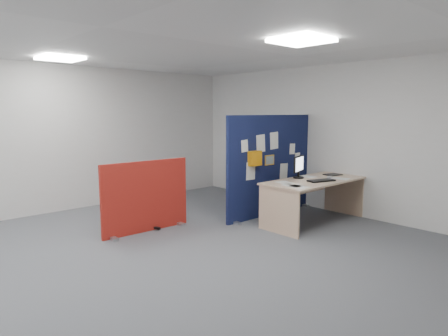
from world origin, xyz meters
TOP-DOWN VIEW (x-y plane):
  - floor at (0.00, 0.00)m, footprint 9.00×9.00m
  - ceiling at (0.00, 0.00)m, footprint 9.00×7.00m
  - wall_back at (0.00, 3.50)m, footprint 9.00×0.02m
  - wall_right at (4.50, 0.00)m, footprint 0.02×7.00m
  - ceiling_lights at (0.33, 0.67)m, footprint 4.10×4.10m
  - navy_divider at (3.47, 0.70)m, footprint 2.17×0.30m
  - main_desk at (3.58, -0.11)m, footprint 1.90×0.84m
  - monitor_main at (3.51, 0.12)m, footprint 0.42×0.18m
  - keyboard at (3.52, -0.32)m, footprint 0.48×0.30m
  - mouse at (3.91, -0.23)m, footprint 0.11×0.08m
  - paper_tray at (4.23, -0.08)m, footprint 0.32×0.27m
  - red_divider at (1.25, 1.31)m, footprint 1.47×0.30m
  - office_chair at (1.42, 1.49)m, footprint 0.62×0.63m
  - desk_papers at (3.29, -0.17)m, footprint 1.36×0.80m

SIDE VIEW (x-z plane):
  - floor at x=0.00m, z-range 0.00..0.00m
  - red_divider at x=1.25m, z-range -0.01..1.09m
  - office_chair at x=1.42m, z-range 0.07..1.02m
  - main_desk at x=3.58m, z-range 0.20..0.93m
  - desk_papers at x=3.29m, z-range 0.73..0.73m
  - paper_tray at x=4.23m, z-range 0.73..0.74m
  - keyboard at x=3.52m, z-range 0.73..0.75m
  - mouse at x=3.91m, z-range 0.73..0.76m
  - navy_divider at x=3.47m, z-range 0.00..1.79m
  - monitor_main at x=3.51m, z-range 0.75..1.13m
  - wall_back at x=0.00m, z-range 0.00..2.70m
  - wall_right at x=4.50m, z-range 0.00..2.70m
  - ceiling_lights at x=0.33m, z-range 2.65..2.69m
  - ceiling at x=0.00m, z-range 2.69..2.71m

